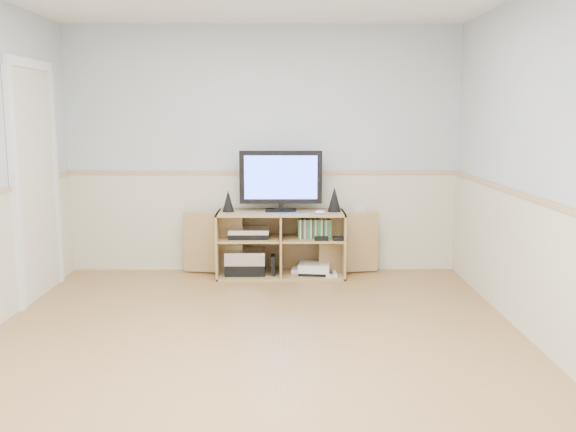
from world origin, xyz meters
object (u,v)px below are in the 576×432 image
Objects in this scene: media_cabinet at (281,242)px; game_consoles at (313,269)px; monitor at (281,179)px; keyboard at (295,213)px.

media_cabinet reaches higher than game_consoles.
monitor is 0.40m from keyboard.
media_cabinet is 0.64m from monitor.
media_cabinet is at bearing 168.13° from game_consoles.
media_cabinet is 0.40m from keyboard.
media_cabinet is at bearing 113.05° from keyboard.
keyboard is at bearing -54.27° from monitor.
monitor is (0.00, -0.01, 0.64)m from media_cabinet.
media_cabinet is at bearing 90.00° from monitor.
game_consoles is (0.19, 0.13, -0.59)m from keyboard.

